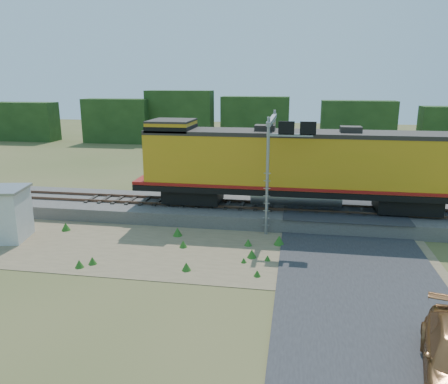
# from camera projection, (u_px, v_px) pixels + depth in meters

# --- Properties ---
(ground) EXTENTS (140.00, 140.00, 0.00)m
(ground) POSITION_uv_depth(u_px,v_px,m) (209.00, 253.00, 21.72)
(ground) COLOR #475123
(ground) RESTS_ON ground
(ballast) EXTENTS (70.00, 5.00, 0.80)m
(ballast) POSITION_uv_depth(u_px,v_px,m) (228.00, 211.00, 27.35)
(ballast) COLOR slate
(ballast) RESTS_ON ground
(rails) EXTENTS (70.00, 1.54, 0.16)m
(rails) POSITION_uv_depth(u_px,v_px,m) (228.00, 204.00, 27.23)
(rails) COLOR brown
(rails) RESTS_ON ballast
(dirt_shoulder) EXTENTS (26.00, 8.00, 0.03)m
(dirt_shoulder) POSITION_uv_depth(u_px,v_px,m) (173.00, 247.00, 22.51)
(dirt_shoulder) COLOR #8C7754
(dirt_shoulder) RESTS_ON ground
(road) EXTENTS (7.00, 66.00, 0.86)m
(road) POSITION_uv_depth(u_px,v_px,m) (352.00, 255.00, 21.27)
(road) COLOR #38383A
(road) RESTS_ON ground
(tree_line_north) EXTENTS (130.00, 3.00, 6.50)m
(tree_line_north) POSITION_uv_depth(u_px,v_px,m) (266.00, 122.00, 57.24)
(tree_line_north) COLOR #1D3613
(tree_line_north) RESTS_ON ground
(weed_clumps) EXTENTS (15.00, 6.20, 0.56)m
(weed_clumps) POSITION_uv_depth(u_px,v_px,m) (142.00, 248.00, 22.38)
(weed_clumps) COLOR #2A641C
(weed_clumps) RESTS_ON ground
(locomotive) EXTENTS (19.62, 2.99, 5.06)m
(locomotive) POSITION_uv_depth(u_px,v_px,m) (292.00, 165.00, 25.96)
(locomotive) COLOR black
(locomotive) RESTS_ON rails
(shed) EXTENTS (2.84, 2.84, 2.85)m
(shed) POSITION_uv_depth(u_px,v_px,m) (4.00, 214.00, 23.27)
(shed) COLOR silver
(shed) RESTS_ON ground
(signal_gantry) EXTENTS (2.58, 6.20, 6.50)m
(signal_gantry) POSITION_uv_depth(u_px,v_px,m) (276.00, 142.00, 25.13)
(signal_gantry) COLOR gray
(signal_gantry) RESTS_ON ground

